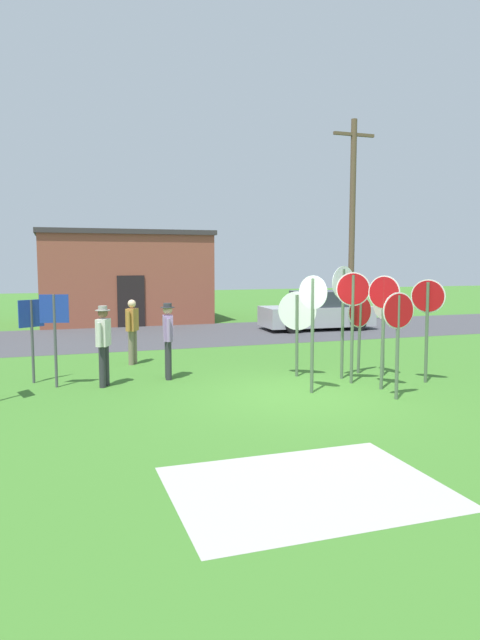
% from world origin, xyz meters
% --- Properties ---
extents(ground_plane, '(80.00, 80.00, 0.00)m').
position_xyz_m(ground_plane, '(0.00, 0.00, 0.00)').
color(ground_plane, '#3D7528').
extents(street_asphalt, '(60.00, 6.40, 0.01)m').
position_xyz_m(street_asphalt, '(0.00, 9.83, 0.00)').
color(street_asphalt, '#424247').
rests_on(street_asphalt, ground).
extents(concrete_path, '(3.20, 2.40, 0.01)m').
position_xyz_m(concrete_path, '(-1.78, -4.21, 0.00)').
color(concrete_path, '#ADAAA3').
rests_on(concrete_path, ground).
extents(building_background, '(7.29, 5.12, 3.97)m').
position_xyz_m(building_background, '(-1.57, 15.40, 1.99)').
color(building_background, brown).
rests_on(building_background, ground).
extents(utility_pole, '(1.80, 0.24, 8.32)m').
position_xyz_m(utility_pole, '(7.06, 10.35, 4.34)').
color(utility_pole, brown).
rests_on(utility_pole, ground).
extents(parked_car_on_street, '(4.37, 2.15, 1.51)m').
position_xyz_m(parked_car_on_street, '(5.31, 9.81, 0.69)').
color(parked_car_on_street, '#A5A8AD').
rests_on(parked_car_on_street, ground).
extents(stop_sign_nearest, '(0.16, 0.77, 2.09)m').
position_xyz_m(stop_sign_nearest, '(2.71, 1.18, 1.43)').
color(stop_sign_nearest, '#51664C').
rests_on(stop_sign_nearest, ground).
extents(stop_sign_tallest, '(0.40, 0.61, 2.39)m').
position_xyz_m(stop_sign_tallest, '(1.93, -0.01, 1.62)').
color(stop_sign_tallest, '#51664C').
rests_on(stop_sign_tallest, ground).
extents(stop_sign_center_cluster, '(0.74, 0.58, 1.99)m').
position_xyz_m(stop_sign_center_cluster, '(0.76, 1.73, 1.35)').
color(stop_sign_center_cluster, '#51664C').
rests_on(stop_sign_center_cluster, ground).
extents(stop_sign_rear_left, '(0.52, 0.57, 2.29)m').
position_xyz_m(stop_sign_rear_left, '(3.18, 0.21, 1.56)').
color(stop_sign_rear_left, '#51664C').
rests_on(stop_sign_rear_left, ground).
extents(stop_sign_leaning_left, '(0.74, 0.23, 1.87)m').
position_xyz_m(stop_sign_leaning_left, '(2.33, 1.59, 1.27)').
color(stop_sign_leaning_left, '#51664C').
rests_on(stop_sign_leaning_left, ground).
extents(stop_sign_leaning_right, '(0.71, 0.09, 2.09)m').
position_xyz_m(stop_sign_leaning_right, '(1.71, -0.86, 1.42)').
color(stop_sign_leaning_right, '#51664C').
rests_on(stop_sign_leaning_right, ground).
extents(stop_sign_low_front, '(0.65, 0.35, 2.44)m').
position_xyz_m(stop_sign_low_front, '(1.61, 0.69, 1.66)').
color(stop_sign_low_front, '#51664C').
rests_on(stop_sign_low_front, ground).
extents(stop_sign_rear_right, '(0.70, 0.28, 2.57)m').
position_xyz_m(stop_sign_rear_right, '(1.65, 1.20, 1.75)').
color(stop_sign_rear_right, '#51664C').
rests_on(stop_sign_rear_right, ground).
extents(stop_sign_far_back, '(0.35, 0.59, 2.39)m').
position_xyz_m(stop_sign_far_back, '(0.39, 0.16, 1.61)').
color(stop_sign_far_back, '#51664C').
rests_on(stop_sign_far_back, ground).
extents(person_in_teal, '(0.32, 0.57, 1.74)m').
position_xyz_m(person_in_teal, '(-2.13, 2.42, 0.98)').
color(person_in_teal, '#2D2D33').
rests_on(person_in_teal, ground).
extents(person_in_dark_shirt, '(0.37, 0.50, 1.69)m').
position_xyz_m(person_in_dark_shirt, '(-2.65, 4.53, 0.95)').
color(person_in_dark_shirt, '#7A6B56').
rests_on(person_in_dark_shirt, ground).
extents(person_in_blue, '(0.35, 0.52, 1.74)m').
position_xyz_m(person_in_blue, '(-3.58, 2.10, 0.98)').
color(person_in_blue, '#2D2D33').
rests_on(person_in_blue, ground).
extents(info_panel_leftmost, '(0.59, 0.15, 1.98)m').
position_xyz_m(info_panel_leftmost, '(-4.56, 2.33, 1.37)').
color(info_panel_leftmost, '#4C4C51').
rests_on(info_panel_leftmost, ground).
extents(info_panel_rightmost, '(0.52, 0.34, 1.84)m').
position_xyz_m(info_panel_rightmost, '(-5.04, 2.95, 1.27)').
color(info_panel_rightmost, '#4C4C51').
rests_on(info_panel_rightmost, ground).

